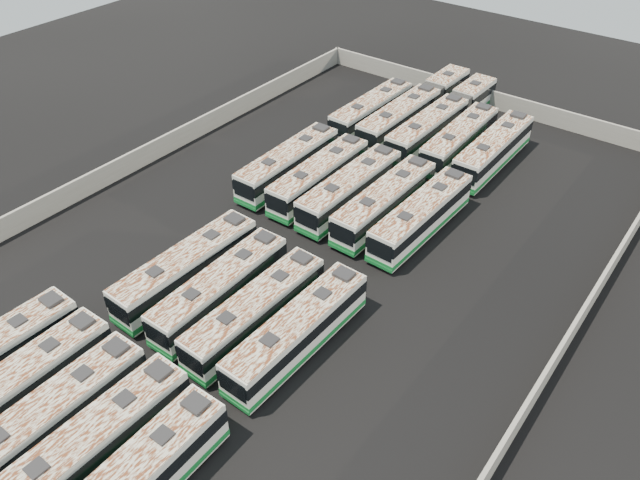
{
  "coord_description": "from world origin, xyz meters",
  "views": [
    {
      "loc": [
        26.77,
        -32.55,
        34.14
      ],
      "look_at": [
        1.51,
        0.83,
        1.6
      ],
      "focal_mm": 35.0,
      "sensor_mm": 36.0,
      "label": 1
    }
  ],
  "objects_px": {
    "bus_midfront_center": "(220,289)",
    "bus_midback_right": "(385,202)",
    "bus_midback_far_left": "(288,164)",
    "bus_midback_center": "(350,189)",
    "bus_back_center": "(443,118)",
    "bus_front_right": "(89,448)",
    "bus_midfront_left": "(187,268)",
    "bus_midfront_far_right": "(298,332)",
    "bus_front_left": "(17,388)",
    "bus_midback_left": "(319,176)",
    "bus_back_far_right": "(493,150)",
    "bus_back_far_left": "(371,111)",
    "bus_front_center": "(49,420)",
    "bus_back_right": "(459,140)",
    "bus_midfront_right": "(256,312)",
    "bus_midback_far_right": "(421,216)",
    "bus_back_left": "(416,108)"
  },
  "relations": [
    {
      "from": "bus_midback_left",
      "to": "bus_midback_right",
      "type": "height_order",
      "value": "bus_midback_right"
    },
    {
      "from": "bus_front_center",
      "to": "bus_midback_far_right",
      "type": "xyz_separation_m",
      "value": [
        7.46,
        32.63,
        0.0
      ]
    },
    {
      "from": "bus_back_right",
      "to": "bus_midback_far_left",
      "type": "bearing_deg",
      "value": -128.52
    },
    {
      "from": "bus_midfront_left",
      "to": "bus_midfront_center",
      "type": "relative_size",
      "value": 1.03
    },
    {
      "from": "bus_front_right",
      "to": "bus_midback_center",
      "type": "bearing_deg",
      "value": 97.47
    },
    {
      "from": "bus_back_far_left",
      "to": "bus_back_far_right",
      "type": "distance_m",
      "value": 15.12
    },
    {
      "from": "bus_midfront_right",
      "to": "bus_midfront_far_right",
      "type": "distance_m",
      "value": 3.76
    },
    {
      "from": "bus_midfront_right",
      "to": "bus_back_right",
      "type": "height_order",
      "value": "bus_back_right"
    },
    {
      "from": "bus_front_left",
      "to": "bus_back_right",
      "type": "bearing_deg",
      "value": 80.22
    },
    {
      "from": "bus_midback_left",
      "to": "bus_back_left",
      "type": "height_order",
      "value": "bus_back_left"
    },
    {
      "from": "bus_midfront_center",
      "to": "bus_back_far_left",
      "type": "bearing_deg",
      "value": 102.06
    },
    {
      "from": "bus_front_center",
      "to": "bus_back_center",
      "type": "relative_size",
      "value": 0.64
    },
    {
      "from": "bus_front_center",
      "to": "bus_midback_far_left",
      "type": "relative_size",
      "value": 1.0
    },
    {
      "from": "bus_midback_left",
      "to": "bus_back_far_left",
      "type": "xyz_separation_m",
      "value": [
        -3.8,
        14.97,
        -0.01
      ]
    },
    {
      "from": "bus_back_left",
      "to": "bus_back_right",
      "type": "height_order",
      "value": "bus_back_left"
    },
    {
      "from": "bus_front_right",
      "to": "bus_midback_far_left",
      "type": "height_order",
      "value": "bus_front_right"
    },
    {
      "from": "bus_front_center",
      "to": "bus_midfront_far_right",
      "type": "xyz_separation_m",
      "value": [
        7.51,
        15.04,
        -0.02
      ]
    },
    {
      "from": "bus_back_far_left",
      "to": "bus_back_far_right",
      "type": "relative_size",
      "value": 0.97
    },
    {
      "from": "bus_back_center",
      "to": "bus_front_right",
      "type": "bearing_deg",
      "value": -85.02
    },
    {
      "from": "bus_midfront_right",
      "to": "bus_midback_right",
      "type": "relative_size",
      "value": 0.97
    },
    {
      "from": "bus_midfront_center",
      "to": "bus_back_right",
      "type": "distance_m",
      "value": 32.47
    },
    {
      "from": "bus_midback_far_left",
      "to": "bus_front_center",
      "type": "bearing_deg",
      "value": -77.43
    },
    {
      "from": "bus_back_center",
      "to": "bus_back_right",
      "type": "xyz_separation_m",
      "value": [
        3.78,
        -3.49,
        -0.01
      ]
    },
    {
      "from": "bus_midback_far_left",
      "to": "bus_back_right",
      "type": "relative_size",
      "value": 1.0
    },
    {
      "from": "bus_midfront_far_right",
      "to": "bus_back_far_left",
      "type": "distance_m",
      "value": 35.7
    },
    {
      "from": "bus_front_left",
      "to": "bus_midfront_left",
      "type": "distance_m",
      "value": 14.88
    },
    {
      "from": "bus_front_left",
      "to": "bus_midback_left",
      "type": "bearing_deg",
      "value": 89.26
    },
    {
      "from": "bus_midfront_center",
      "to": "bus_midback_right",
      "type": "distance_m",
      "value": 17.87
    },
    {
      "from": "bus_front_right",
      "to": "bus_back_far_right",
      "type": "distance_m",
      "value": 47.24
    },
    {
      "from": "bus_back_left",
      "to": "bus_back_far_right",
      "type": "bearing_deg",
      "value": -17.82
    },
    {
      "from": "bus_midfront_center",
      "to": "bus_back_left",
      "type": "relative_size",
      "value": 0.62
    },
    {
      "from": "bus_midback_center",
      "to": "bus_midback_right",
      "type": "relative_size",
      "value": 1.0
    },
    {
      "from": "bus_midfront_far_right",
      "to": "bus_back_right",
      "type": "relative_size",
      "value": 1.0
    },
    {
      "from": "bus_back_right",
      "to": "bus_midfront_far_right",
      "type": "bearing_deg",
      "value": -84.37
    },
    {
      "from": "bus_front_right",
      "to": "bus_midback_far_left",
      "type": "relative_size",
      "value": 1.01
    },
    {
      "from": "bus_midfront_far_right",
      "to": "bus_midfront_left",
      "type": "bearing_deg",
      "value": -179.37
    },
    {
      "from": "bus_midback_far_left",
      "to": "bus_midback_center",
      "type": "xyz_separation_m",
      "value": [
        7.57,
        -0.03,
        0.01
      ]
    },
    {
      "from": "bus_midback_far_right",
      "to": "bus_midback_far_left",
      "type": "bearing_deg",
      "value": -177.81
    },
    {
      "from": "bus_front_center",
      "to": "bus_midback_far_left",
      "type": "distance_m",
      "value": 33.31
    },
    {
      "from": "bus_front_center",
      "to": "bus_midback_center",
      "type": "distance_m",
      "value": 32.39
    },
    {
      "from": "bus_midfront_far_right",
      "to": "bus_back_far_right",
      "type": "bearing_deg",
      "value": 90.85
    },
    {
      "from": "bus_midfront_right",
      "to": "bus_midfront_far_right",
      "type": "bearing_deg",
      "value": 4.93
    },
    {
      "from": "bus_midfront_left",
      "to": "bus_midfront_far_right",
      "type": "xyz_separation_m",
      "value": [
        11.35,
        -0.05,
        -0.03
      ]
    },
    {
      "from": "bus_midfront_center",
      "to": "bus_midback_right",
      "type": "relative_size",
      "value": 0.97
    },
    {
      "from": "bus_midfront_left",
      "to": "bus_front_center",
      "type": "bearing_deg",
      "value": -74.45
    },
    {
      "from": "bus_midback_center",
      "to": "bus_back_left",
      "type": "xyz_separation_m",
      "value": [
        -3.8,
        18.73,
        0.02
      ]
    },
    {
      "from": "bus_front_center",
      "to": "bus_back_right",
      "type": "distance_m",
      "value": 47.4
    },
    {
      "from": "bus_midfront_right",
      "to": "bus_back_far_left",
      "type": "height_order",
      "value": "bus_back_far_left"
    },
    {
      "from": "bus_midback_right",
      "to": "bus_back_right",
      "type": "bearing_deg",
      "value": 90.72
    },
    {
      "from": "bus_front_left",
      "to": "bus_back_far_right",
      "type": "bearing_deg",
      "value": 75.75
    }
  ]
}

